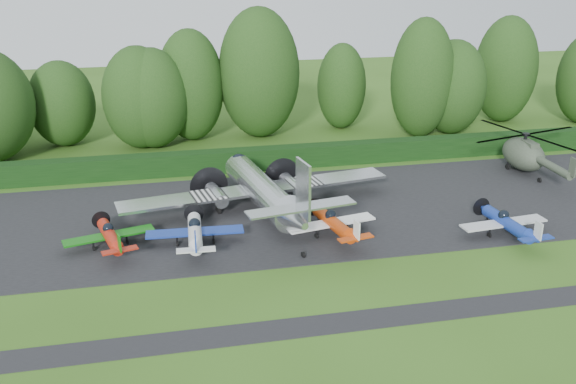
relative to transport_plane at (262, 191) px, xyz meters
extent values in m
plane|color=#315618|center=(0.93, -10.17, -1.96)|extent=(160.00, 160.00, 0.00)
cube|color=black|center=(0.93, -0.17, -1.96)|extent=(70.00, 18.00, 0.01)
cube|color=black|center=(0.93, -16.17, -1.96)|extent=(70.00, 2.00, 0.00)
cube|color=black|center=(0.93, 10.83, -1.96)|extent=(90.00, 1.60, 2.00)
cylinder|color=silver|center=(0.00, 0.33, -0.07)|extent=(2.29, 11.96, 2.29)
cone|color=silver|center=(0.00, 7.03, -0.07)|extent=(2.29, 1.50, 2.29)
cone|color=silver|center=(0.00, -6.84, 0.43)|extent=(2.29, 2.99, 2.29)
sphere|color=black|center=(0.00, 6.08, 0.43)|extent=(1.50, 1.50, 1.50)
cube|color=silver|center=(0.00, 1.33, -0.36)|extent=(21.93, 2.39, 0.22)
cube|color=white|center=(-3.99, 1.33, -0.25)|extent=(2.59, 2.49, 0.05)
cube|color=white|center=(3.99, 1.33, -0.25)|extent=(2.59, 2.49, 0.05)
cylinder|color=silver|center=(-3.19, 1.93, -0.61)|extent=(1.10, 3.19, 1.10)
cylinder|color=silver|center=(3.19, 1.93, -0.61)|extent=(1.10, 3.19, 1.10)
cylinder|color=black|center=(-3.19, 4.17, -0.61)|extent=(3.19, 0.03, 3.19)
cylinder|color=black|center=(3.19, 4.17, -0.61)|extent=(3.19, 0.03, 3.19)
cube|color=silver|center=(0.00, -7.64, 1.53)|extent=(7.48, 1.40, 0.14)
cube|color=silver|center=(0.00, -7.94, 2.92)|extent=(0.18, 2.19, 3.79)
cylinder|color=black|center=(-3.19, 1.53, -1.71)|extent=(0.25, 0.90, 0.90)
cylinder|color=black|center=(3.19, 1.53, -1.71)|extent=(0.25, 0.90, 0.90)
cylinder|color=black|center=(0.00, -8.04, -1.78)|extent=(0.18, 0.44, 0.44)
cylinder|color=#A81F0F|center=(-11.28, -3.95, -0.98)|extent=(0.85, 4.88, 0.85)
sphere|color=black|center=(-11.28, -3.42, -0.59)|extent=(0.74, 0.74, 0.74)
cube|color=#11640F|center=(-11.28, -3.51, -1.12)|extent=(6.21, 1.15, 0.12)
cube|color=#A81F0F|center=(-11.28, -6.88, -0.76)|extent=(2.31, 0.62, 0.09)
cube|color=#11640F|center=(-11.28, -6.97, -0.19)|extent=(0.09, 0.71, 1.15)
cylinder|color=black|center=(-11.28, -0.81, -0.98)|extent=(1.33, 0.02, 1.33)
cylinder|color=black|center=(-12.44, -3.69, -1.80)|extent=(0.12, 0.39, 0.39)
cylinder|color=black|center=(-10.13, -3.69, -1.80)|extent=(0.12, 0.39, 0.39)
cylinder|color=black|center=(-11.28, -1.65, -1.82)|extent=(0.11, 0.35, 0.35)
cylinder|color=silver|center=(-5.55, -4.78, -0.89)|extent=(0.93, 5.33, 0.93)
sphere|color=black|center=(-5.55, -4.20, -0.46)|extent=(0.81, 0.81, 0.81)
cube|color=navy|center=(-5.55, -4.30, -1.04)|extent=(6.78, 1.26, 0.14)
cube|color=silver|center=(-5.55, -7.98, -0.65)|extent=(2.52, 0.68, 0.10)
cube|color=navy|center=(-5.55, -8.07, -0.02)|extent=(0.10, 0.77, 1.26)
cylinder|color=black|center=(-5.55, -1.34, -0.89)|extent=(1.45, 0.02, 1.45)
cylinder|color=black|center=(-6.81, -4.49, -1.79)|extent=(0.14, 0.43, 0.43)
cylinder|color=black|center=(-4.29, -4.49, -1.79)|extent=(0.14, 0.43, 0.43)
cylinder|color=black|center=(-5.55, -2.26, -1.80)|extent=(0.12, 0.39, 0.39)
cylinder|color=#C23C0B|center=(4.31, -5.22, -0.90)|extent=(0.92, 5.28, 0.92)
sphere|color=black|center=(4.31, -4.64, -0.47)|extent=(0.81, 0.81, 0.81)
cube|color=white|center=(4.31, -4.74, -1.05)|extent=(6.72, 1.25, 0.13)
cube|color=#C23C0B|center=(4.31, -8.39, -0.66)|extent=(2.50, 0.67, 0.10)
cube|color=white|center=(4.31, -8.49, -0.04)|extent=(0.10, 0.77, 1.25)
cylinder|color=black|center=(4.31, -1.81, -0.90)|extent=(1.44, 0.02, 1.44)
cylinder|color=black|center=(3.06, -4.93, -1.79)|extent=(0.13, 0.42, 0.42)
cylinder|color=black|center=(5.56, -4.93, -1.79)|extent=(0.13, 0.42, 0.42)
cylinder|color=black|center=(4.31, -2.72, -1.81)|extent=(0.12, 0.38, 0.38)
cylinder|color=navy|center=(16.51, -7.76, -0.92)|extent=(0.91, 5.19, 0.91)
sphere|color=black|center=(16.51, -7.19, -0.50)|extent=(0.79, 0.79, 0.79)
cube|color=silver|center=(16.51, -7.28, -1.06)|extent=(6.61, 1.23, 0.13)
cube|color=navy|center=(16.51, -10.87, -0.69)|extent=(2.45, 0.66, 0.09)
cube|color=silver|center=(16.51, -10.97, -0.07)|extent=(0.09, 0.76, 1.23)
cylinder|color=black|center=(16.51, -4.41, -0.92)|extent=(1.42, 0.02, 1.42)
cylinder|color=black|center=(15.28, -7.47, -1.79)|extent=(0.13, 0.42, 0.42)
cylinder|color=black|center=(17.74, -7.47, -1.79)|extent=(0.13, 0.42, 0.42)
cylinder|color=black|center=(16.51, -5.30, -1.81)|extent=(0.11, 0.38, 0.38)
ellipsoid|color=#363E30|center=(25.23, 5.00, -0.24)|extent=(2.98, 5.46, 2.85)
cylinder|color=#363E30|center=(25.23, 0.70, 0.05)|extent=(0.67, 5.73, 0.67)
cube|color=#363E30|center=(25.23, -2.26, 0.91)|extent=(0.11, 0.86, 1.53)
cylinder|color=black|center=(25.23, 5.00, 1.19)|extent=(0.29, 0.29, 0.76)
cylinder|color=black|center=(25.23, 5.00, 1.62)|extent=(0.67, 0.67, 0.24)
cylinder|color=black|center=(25.23, 5.00, 1.62)|extent=(11.46, 11.46, 0.06)
cube|color=#363E30|center=(25.23, 4.24, 0.86)|extent=(0.86, 1.91, 0.67)
ellipsoid|color=black|center=(25.23, 6.53, -0.15)|extent=(1.81, 1.81, 1.63)
cylinder|color=black|center=(24.28, 5.76, -1.67)|extent=(0.17, 0.53, 0.53)
cylinder|color=black|center=(26.19, 5.76, -1.67)|extent=(0.17, 0.53, 0.53)
cylinder|color=black|center=(25.23, 1.94, -1.72)|extent=(0.15, 0.46, 0.46)
cylinder|color=#3F3326|center=(28.31, 10.33, -1.37)|extent=(0.12, 0.12, 1.19)
cylinder|color=#3F3326|center=(31.28, 10.33, -1.37)|extent=(0.12, 0.12, 1.19)
cube|color=beige|center=(29.80, 10.33, -0.67)|extent=(3.17, 0.08, 0.99)
cylinder|color=black|center=(20.50, 18.16, 0.14)|extent=(0.70, 0.70, 4.19)
ellipsoid|color=#193912|center=(20.50, 18.16, 4.44)|extent=(6.71, 6.71, 12.81)
cylinder|color=black|center=(-3.83, 21.98, -0.03)|extent=(0.70, 0.70, 3.86)
ellipsoid|color=#193912|center=(-3.83, 21.98, 3.93)|extent=(7.01, 7.01, 11.79)
cylinder|color=black|center=(-17.03, 22.54, -0.51)|extent=(0.70, 0.70, 2.90)
ellipsoid|color=#193912|center=(-17.03, 22.54, 2.47)|extent=(6.75, 6.75, 8.87)
cylinder|color=black|center=(13.08, 23.23, -0.38)|extent=(0.70, 0.70, 3.16)
ellipsoid|color=#193912|center=(13.08, 23.23, 2.87)|extent=(5.47, 5.47, 9.66)
cylinder|color=black|center=(24.38, 18.67, -0.27)|extent=(0.70, 0.70, 3.39)
ellipsoid|color=#193912|center=(24.38, 18.67, 3.21)|extent=(7.20, 7.20, 10.35)
cylinder|color=black|center=(32.59, 22.22, 0.06)|extent=(0.70, 0.70, 4.03)
ellipsoid|color=#193912|center=(32.59, 22.22, 4.20)|extent=(7.15, 7.15, 12.32)
cylinder|color=black|center=(-7.90, 20.04, -0.28)|extent=(0.70, 0.70, 3.36)
ellipsoid|color=#193912|center=(-7.90, 20.04, 3.17)|extent=(7.47, 7.47, 10.26)
cylinder|color=black|center=(3.44, 21.73, 0.31)|extent=(0.70, 0.70, 4.54)
ellipsoid|color=#193912|center=(3.44, 21.73, 4.98)|extent=(8.66, 8.66, 13.88)
cylinder|color=black|center=(-9.17, 20.18, -0.25)|extent=(0.70, 0.70, 3.43)
ellipsoid|color=#193912|center=(-9.17, 20.18, 3.28)|extent=(7.40, 7.40, 10.47)
camera|label=1|loc=(-7.53, -45.62, 17.72)|focal=40.00mm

